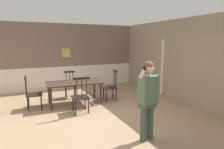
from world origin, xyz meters
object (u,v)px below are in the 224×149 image
(chair_opposite_corner, at_px, (33,94))
(person_figure, at_px, (148,96))
(dining_table, at_px, (74,84))
(chair_by_doorway, at_px, (70,85))
(chair_at_table_head, at_px, (81,96))
(chair_near_window, at_px, (111,86))

(chair_opposite_corner, relative_size, person_figure, 0.62)
(dining_table, xyz_separation_m, chair_opposite_corner, (-1.26, 0.06, -0.18))
(dining_table, height_order, chair_by_doorway, chair_by_doorway)
(chair_by_doorway, relative_size, chair_at_table_head, 0.90)
(dining_table, height_order, person_figure, person_figure)
(chair_at_table_head, distance_m, person_figure, 2.30)
(dining_table, distance_m, chair_opposite_corner, 1.28)
(dining_table, xyz_separation_m, chair_by_doorway, (0.04, 0.85, -0.19))
(chair_by_doorway, xyz_separation_m, person_figure, (0.73, -3.81, 0.47))
(chair_at_table_head, bearing_deg, chair_by_doorway, 89.06)
(chair_near_window, bearing_deg, chair_opposite_corner, 94.28)
(chair_opposite_corner, distance_m, person_figure, 3.67)
(chair_by_doorway, height_order, chair_at_table_head, chair_at_table_head)
(dining_table, height_order, chair_opposite_corner, chair_opposite_corner)
(chair_near_window, height_order, chair_at_table_head, chair_at_table_head)
(chair_by_doorway, height_order, chair_opposite_corner, chair_opposite_corner)
(dining_table, bearing_deg, chair_by_doorway, 87.04)
(chair_near_window, distance_m, chair_by_doorway, 1.53)
(chair_opposite_corner, bearing_deg, person_figure, 38.65)
(chair_opposite_corner, bearing_deg, dining_table, 91.80)
(chair_near_window, distance_m, chair_at_table_head, 1.53)
(dining_table, height_order, chair_at_table_head, chair_at_table_head)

